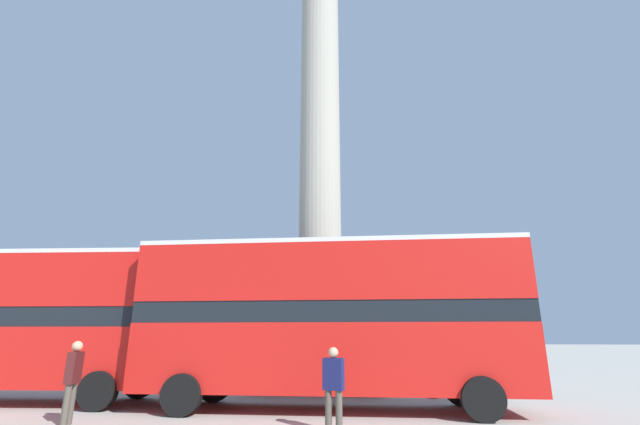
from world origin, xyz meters
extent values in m
plane|color=#ADA89E|center=(0.00, 0.00, 0.00)|extent=(200.00, 200.00, 0.00)
cube|color=#A39E8E|center=(0.00, 0.00, 0.61)|extent=(4.81, 4.81, 1.22)
cube|color=#A39E8E|center=(0.00, 0.00, 1.83)|extent=(3.46, 3.46, 1.22)
cube|color=#A39E8E|center=(0.00, 0.00, 3.05)|extent=(2.12, 2.12, 1.22)
cylinder|color=#A39E8E|center=(0.00, 0.00, 12.64)|extent=(1.77, 1.77, 17.95)
cube|color=red|center=(-8.89, -5.14, 1.32)|extent=(10.72, 3.35, 1.64)
cube|color=black|center=(-8.89, -5.14, 2.42)|extent=(10.71, 3.30, 0.55)
cube|color=red|center=(-8.89, -5.14, 3.46)|extent=(10.72, 3.35, 1.54)
cube|color=silver|center=(-8.89, -5.14, 4.29)|extent=(10.72, 3.35, 0.12)
cylinder|color=black|center=(-5.32, -3.60, 0.50)|extent=(1.02, 0.39, 1.00)
cylinder|color=black|center=(-5.11, -6.04, 0.50)|extent=(1.02, 0.39, 1.00)
cube|color=red|center=(0.99, -5.15, 1.36)|extent=(10.37, 2.78, 1.72)
cube|color=black|center=(0.99, -5.15, 2.50)|extent=(10.37, 2.74, 0.55)
cube|color=red|center=(0.99, -5.15, 3.53)|extent=(10.37, 2.78, 1.52)
cube|color=silver|center=(0.99, -5.15, 4.35)|extent=(10.37, 2.78, 0.12)
cylinder|color=black|center=(4.55, -3.81, 0.50)|extent=(1.01, 0.33, 1.00)
cylinder|color=black|center=(4.63, -6.24, 0.50)|extent=(1.01, 0.33, 1.00)
cylinder|color=black|center=(-2.65, -4.06, 0.50)|extent=(1.01, 0.33, 1.00)
cylinder|color=black|center=(-2.57, -6.49, 0.50)|extent=(1.01, 0.33, 1.00)
cube|color=#A39E8E|center=(-9.76, 4.37, 1.30)|extent=(4.34, 3.88, 2.61)
ellipsoid|color=brown|center=(-9.76, 4.37, 4.14)|extent=(2.47, 1.85, 0.92)
cone|color=brown|center=(-8.77, 4.86, 4.55)|extent=(1.02, 0.85, 0.97)
cylinder|color=brown|center=(-9.76, 4.37, 5.05)|extent=(0.36, 0.36, 0.90)
sphere|color=brown|center=(-9.76, 4.37, 5.64)|extent=(0.28, 0.28, 0.28)
cylinder|color=brown|center=(-9.21, 4.92, 3.14)|extent=(0.20, 0.20, 1.07)
cylinder|color=brown|center=(-8.99, 4.47, 3.14)|extent=(0.20, 0.20, 1.07)
cylinder|color=brown|center=(-10.53, 4.27, 3.14)|extent=(0.20, 0.20, 1.07)
cylinder|color=brown|center=(-10.31, 3.82, 3.14)|extent=(0.20, 0.20, 1.07)
cylinder|color=black|center=(3.91, -2.29, 0.20)|extent=(0.31, 0.31, 0.40)
cylinder|color=black|center=(3.91, -2.29, 2.28)|extent=(0.14, 0.14, 4.57)
sphere|color=white|center=(3.91, -2.29, 4.76)|extent=(0.38, 0.38, 0.38)
cylinder|color=#4C473D|center=(1.22, -7.75, 0.40)|extent=(0.14, 0.14, 0.81)
cylinder|color=#4C473D|center=(1.45, -7.82, 0.40)|extent=(0.14, 0.14, 0.81)
cube|color=#191E51|center=(1.33, -7.78, 1.12)|extent=(0.47, 0.29, 0.64)
sphere|color=tan|center=(1.33, -7.78, 1.55)|extent=(0.22, 0.22, 0.22)
cylinder|color=#4C473D|center=(-4.60, -7.73, 0.43)|extent=(0.14, 0.14, 0.86)
cylinder|color=#4C473D|center=(-4.54, -7.97, 0.43)|extent=(0.14, 0.14, 0.86)
cube|color=#471919|center=(-4.57, -7.85, 1.21)|extent=(0.29, 0.50, 0.68)
sphere|color=tan|center=(-4.57, -7.85, 1.66)|extent=(0.23, 0.23, 0.23)
camera|label=1|loc=(2.33, -17.30, 1.88)|focal=24.00mm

